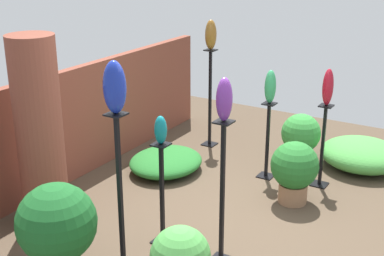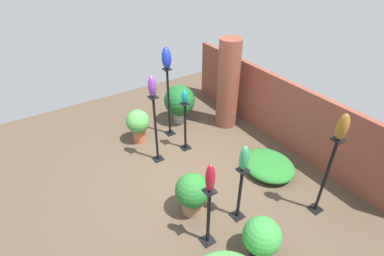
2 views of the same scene
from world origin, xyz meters
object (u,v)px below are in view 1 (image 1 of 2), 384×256
object	(u,v)px
pedestal_violet	(222,199)
pedestal_jade	(267,144)
potted_plant_walkway_edge	(294,169)
art_vase_bronze	(211,35)
art_vase_jade	(270,87)
potted_plant_front_left	(301,135)
art_vase_ruby	(328,87)
art_vase_violet	(224,99)
art_vase_cobalt	(115,87)
brick_pillar	(39,134)
pedestal_teal	(162,199)
pedestal_bronze	(210,102)
potted_plant_mid_right	(57,225)
pedestal_ruby	(322,150)
art_vase_teal	(161,130)
pedestal_cobalt	(121,204)

from	to	relation	value
pedestal_violet	pedestal_jade	xyz separation A→B (m)	(2.02, 0.42, -0.21)
potted_plant_walkway_edge	art_vase_bronze	bearing A→B (deg)	57.87
pedestal_violet	art_vase_jade	world-z (taller)	pedestal_violet
potted_plant_front_left	pedestal_violet	bearing A→B (deg)	-175.38
art_vase_ruby	potted_plant_walkway_edge	world-z (taller)	art_vase_ruby
art_vase_violet	art_vase_cobalt	bearing A→B (deg)	135.32
brick_pillar	art_vase_jade	xyz separation A→B (m)	(2.34, -1.60, 0.19)
pedestal_teal	pedestal_bronze	xyz separation A→B (m)	(2.65, 0.94, 0.18)
art_vase_violet	potted_plant_mid_right	world-z (taller)	art_vase_violet
pedestal_ruby	pedestal_teal	size ratio (longest dim) A/B	0.97
brick_pillar	art_vase_jade	distance (m)	2.84
art_vase_violet	art_vase_bronze	bearing A→B (deg)	31.55
pedestal_ruby	art_vase_violet	bearing A→B (deg)	172.72
art_vase_ruby	art_vase_teal	xyz separation A→B (m)	(-2.16, 0.95, -0.05)
pedestal_cobalt	potted_plant_mid_right	size ratio (longest dim) A/B	1.69
art_vase_cobalt	potted_plant_front_left	size ratio (longest dim) A/B	0.65
pedestal_violet	art_vase_jade	bearing A→B (deg)	11.62
pedestal_jade	pedestal_teal	xyz separation A→B (m)	(-2.04, 0.26, 0.04)
pedestal_violet	art_vase_teal	size ratio (longest dim) A/B	5.06
art_vase_jade	potted_plant_mid_right	xyz separation A→B (m)	(-3.04, 0.72, -0.68)
brick_pillar	potted_plant_walkway_edge	size ratio (longest dim) A/B	2.75
art_vase_bronze	potted_plant_front_left	distance (m)	1.90
pedestal_jade	art_vase_ruby	xyz separation A→B (m)	(0.12, -0.69, 0.83)
pedestal_teal	art_vase_teal	size ratio (longest dim) A/B	3.83
pedestal_cobalt	potted_plant_mid_right	world-z (taller)	pedestal_cobalt
brick_pillar	art_vase_cobalt	xyz separation A→B (m)	(-0.35, -1.35, 0.78)
art_vase_jade	potted_plant_mid_right	world-z (taller)	art_vase_jade
art_vase_bronze	potted_plant_walkway_edge	world-z (taller)	art_vase_bronze
pedestal_ruby	art_vase_jade	distance (m)	1.02
pedestal_teal	pedestal_violet	bearing A→B (deg)	-88.81
potted_plant_walkway_edge	art_vase_cobalt	bearing A→B (deg)	159.69
art_vase_teal	potted_plant_mid_right	distance (m)	1.30
pedestal_ruby	art_vase_cobalt	bearing A→B (deg)	161.52
potted_plant_front_left	art_vase_violet	bearing A→B (deg)	-175.38
pedestal_violet	pedestal_ruby	bearing A→B (deg)	-7.28
art_vase_bronze	potted_plant_walkway_edge	size ratio (longest dim) A/B	0.56
pedestal_violet	potted_plant_walkway_edge	world-z (taller)	pedestal_violet
pedestal_jade	pedestal_cobalt	xyz separation A→B (m)	(-2.70, 0.25, 0.28)
pedestal_bronze	potted_plant_front_left	bearing A→B (deg)	-85.92
brick_pillar	pedestal_ruby	world-z (taller)	brick_pillar
pedestal_bronze	pedestal_jade	bearing A→B (deg)	-117.00
potted_plant_mid_right	art_vase_violet	bearing A→B (deg)	-48.38
potted_plant_mid_right	pedestal_cobalt	bearing A→B (deg)	-54.47
pedestal_ruby	pedestal_jade	world-z (taller)	pedestal_ruby
art_vase_bronze	potted_plant_mid_right	size ratio (longest dim) A/B	0.45
pedestal_bronze	art_vase_ruby	bearing A→B (deg)	-104.57
art_vase_violet	brick_pillar	bearing A→B (deg)	99.07
potted_plant_walkway_edge	pedestal_cobalt	bearing A→B (deg)	159.69
art_vase_ruby	potted_plant_mid_right	distance (m)	3.54
brick_pillar	art_vase_cobalt	world-z (taller)	brick_pillar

